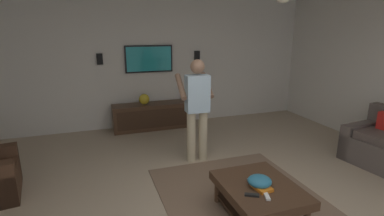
% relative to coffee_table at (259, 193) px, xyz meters
% --- Properties ---
extents(ground_plane, '(8.81, 8.81, 0.00)m').
position_rel_coffee_table_xyz_m(ground_plane, '(0.09, 0.22, -0.30)').
color(ground_plane, tan).
extents(wall_back_tv, '(0.10, 6.99, 2.76)m').
position_rel_coffee_table_xyz_m(wall_back_tv, '(3.81, 0.22, 1.08)').
color(wall_back_tv, silver).
rests_on(wall_back_tv, ground).
extents(area_rug, '(2.64, 1.94, 0.01)m').
position_rel_coffee_table_xyz_m(area_rug, '(0.20, 0.00, -0.29)').
color(area_rug, '#7A604C').
rests_on(area_rug, ground).
extents(coffee_table, '(1.00, 0.80, 0.40)m').
position_rel_coffee_table_xyz_m(coffee_table, '(0.00, 0.00, 0.00)').
color(coffee_table, '#422B1C').
rests_on(coffee_table, ground).
extents(media_console, '(0.45, 1.70, 0.55)m').
position_rel_coffee_table_xyz_m(media_console, '(3.48, 0.48, -0.02)').
color(media_console, '#422B1C').
rests_on(media_console, ground).
extents(tv, '(0.05, 1.01, 0.57)m').
position_rel_coffee_table_xyz_m(tv, '(3.72, 0.48, 1.18)').
color(tv, black).
extents(person_standing, '(0.55, 0.55, 1.64)m').
position_rel_coffee_table_xyz_m(person_standing, '(1.68, 0.13, 0.64)').
color(person_standing, '#C6B793').
rests_on(person_standing, ground).
extents(bowl, '(0.26, 0.26, 0.12)m').
position_rel_coffee_table_xyz_m(bowl, '(-0.02, 0.02, 0.16)').
color(bowl, teal).
rests_on(bowl, coffee_table).
extents(remote_white, '(0.16, 0.09, 0.02)m').
position_rel_coffee_table_xyz_m(remote_white, '(-0.24, 0.06, 0.12)').
color(remote_white, white).
rests_on(remote_white, coffee_table).
extents(remote_black, '(0.11, 0.15, 0.02)m').
position_rel_coffee_table_xyz_m(remote_black, '(-0.17, 0.20, 0.12)').
color(remote_black, black).
rests_on(remote_black, coffee_table).
extents(remote_grey, '(0.06, 0.15, 0.02)m').
position_rel_coffee_table_xyz_m(remote_grey, '(0.11, 0.01, 0.12)').
color(remote_grey, slate).
rests_on(remote_grey, coffee_table).
extents(book, '(0.23, 0.18, 0.04)m').
position_rel_coffee_table_xyz_m(book, '(-0.08, 0.02, 0.12)').
color(book, orange).
rests_on(book, coffee_table).
extents(vase_round, '(0.22, 0.22, 0.22)m').
position_rel_coffee_table_xyz_m(vase_round, '(3.48, 0.66, 0.36)').
color(vase_round, gold).
rests_on(vase_round, media_console).
extents(wall_speaker_left, '(0.06, 0.12, 0.22)m').
position_rel_coffee_table_xyz_m(wall_speaker_left, '(3.73, -0.61, 1.21)').
color(wall_speaker_left, black).
extents(wall_speaker_right, '(0.06, 0.12, 0.22)m').
position_rel_coffee_table_xyz_m(wall_speaker_right, '(3.73, 1.48, 1.20)').
color(wall_speaker_right, black).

